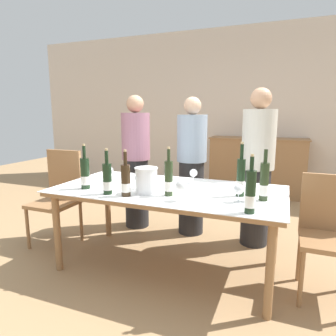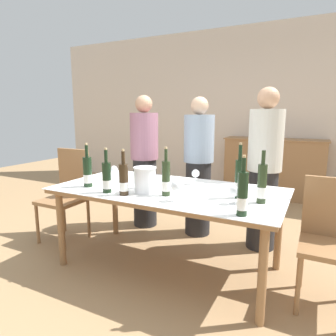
# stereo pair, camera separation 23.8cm
# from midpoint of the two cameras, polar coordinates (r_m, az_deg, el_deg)

# --- Properties ---
(ground_plane) EXTENTS (12.00, 12.00, 0.00)m
(ground_plane) POSITION_cam_midpoint_polar(r_m,az_deg,el_deg) (2.84, 2.52, -18.24)
(ground_plane) COLOR #A37F56
(back_wall) EXTENTS (8.00, 0.10, 2.80)m
(back_wall) POSITION_cam_midpoint_polar(r_m,az_deg,el_deg) (5.47, 16.48, 10.44)
(back_wall) COLOR beige
(back_wall) RESTS_ON ground_plane
(sideboard_cabinet) EXTENTS (1.57, 0.46, 0.96)m
(sideboard_cabinet) POSITION_cam_midpoint_polar(r_m,az_deg,el_deg) (5.19, 20.70, -0.02)
(sideboard_cabinet) COLOR #996B42
(sideboard_cabinet) RESTS_ON ground_plane
(dining_table) EXTENTS (1.94, 0.99, 0.72)m
(dining_table) POSITION_cam_midpoint_polar(r_m,az_deg,el_deg) (2.59, 2.64, -5.29)
(dining_table) COLOR #996B42
(dining_table) RESTS_ON ground_plane
(ice_bucket) EXTENTS (0.19, 0.19, 0.21)m
(ice_bucket) POSITION_cam_midpoint_polar(r_m,az_deg,el_deg) (2.43, -1.62, -2.16)
(ice_bucket) COLOR white
(ice_bucket) RESTS_ON dining_table
(wine_bottle_0) EXTENTS (0.07, 0.07, 0.37)m
(wine_bottle_0) POSITION_cam_midpoint_polar(r_m,az_deg,el_deg) (2.45, -8.89, -1.91)
(wine_bottle_0) COLOR black
(wine_bottle_0) RESTS_ON dining_table
(wine_bottle_1) EXTENTS (0.07, 0.07, 0.37)m
(wine_bottle_1) POSITION_cam_midpoint_polar(r_m,az_deg,el_deg) (2.36, -5.60, -2.32)
(wine_bottle_1) COLOR #332314
(wine_bottle_1) RESTS_ON dining_table
(wine_bottle_2) EXTENTS (0.08, 0.08, 0.38)m
(wine_bottle_2) POSITION_cam_midpoint_polar(r_m,az_deg,el_deg) (2.67, -12.64, -0.87)
(wine_bottle_2) COLOR black
(wine_bottle_2) RESTS_ON dining_table
(wine_bottle_3) EXTENTS (0.07, 0.07, 0.39)m
(wine_bottle_3) POSITION_cam_midpoint_polar(r_m,az_deg,el_deg) (1.97, 17.40, -4.96)
(wine_bottle_3) COLOR black
(wine_bottle_3) RESTS_ON dining_table
(wine_bottle_4) EXTENTS (0.07, 0.07, 0.38)m
(wine_bottle_4) POSITION_cam_midpoint_polar(r_m,az_deg,el_deg) (2.33, 2.54, -2.17)
(wine_bottle_4) COLOR #28381E
(wine_bottle_4) RESTS_ON dining_table
(wine_bottle_5) EXTENTS (0.07, 0.07, 0.38)m
(wine_bottle_5) POSITION_cam_midpoint_polar(r_m,az_deg,el_deg) (2.28, 20.35, -3.01)
(wine_bottle_5) COLOR #28381E
(wine_bottle_5) RESTS_ON dining_table
(wine_bottle_6) EXTENTS (0.07, 0.07, 0.42)m
(wine_bottle_6) POSITION_cam_midpoint_polar(r_m,az_deg,el_deg) (2.35, 16.24, -2.15)
(wine_bottle_6) COLOR black
(wine_bottle_6) RESTS_ON dining_table
(wine_glass_0) EXTENTS (0.07, 0.07, 0.14)m
(wine_glass_0) POSITION_cam_midpoint_polar(r_m,az_deg,el_deg) (2.93, -8.00, -0.41)
(wine_glass_0) COLOR white
(wine_glass_0) RESTS_ON dining_table
(wine_glass_1) EXTENTS (0.07, 0.07, 0.14)m
(wine_glass_1) POSITION_cam_midpoint_polar(r_m,az_deg,el_deg) (2.74, 7.75, -1.18)
(wine_glass_1) COLOR white
(wine_glass_1) RESTS_ON dining_table
(wine_glass_2) EXTENTS (0.08, 0.08, 0.16)m
(wine_glass_2) POSITION_cam_midpoint_polar(r_m,az_deg,el_deg) (2.20, 4.74, -3.60)
(wine_glass_2) COLOR white
(wine_glass_2) RESTS_ON dining_table
(wine_glass_3) EXTENTS (0.07, 0.07, 0.13)m
(wine_glass_3) POSITION_cam_midpoint_polar(r_m,az_deg,el_deg) (2.56, -2.87, -1.96)
(wine_glass_3) COLOR white
(wine_glass_3) RESTS_ON dining_table
(wine_glass_4) EXTENTS (0.08, 0.08, 0.14)m
(wine_glass_4) POSITION_cam_midpoint_polar(r_m,az_deg,el_deg) (2.20, 15.62, -4.34)
(wine_glass_4) COLOR white
(wine_glass_4) RESTS_ON dining_table
(chair_right_end) EXTENTS (0.42, 0.42, 0.91)m
(chair_right_end) POSITION_cam_midpoint_polar(r_m,az_deg,el_deg) (2.52, 31.33, -10.71)
(chair_right_end) COLOR #996B42
(chair_right_end) RESTS_ON ground_plane
(chair_left_end) EXTENTS (0.42, 0.42, 0.98)m
(chair_left_end) POSITION_cam_midpoint_polar(r_m,az_deg,el_deg) (3.39, -16.61, -3.89)
(chair_left_end) COLOR #996B42
(chair_left_end) RESTS_ON ground_plane
(person_host) EXTENTS (0.33, 0.33, 1.56)m
(person_host) POSITION_cam_midpoint_polar(r_m,az_deg,el_deg) (3.57, -2.59, 1.08)
(person_host) COLOR #262628
(person_host) RESTS_ON ground_plane
(person_guest_left) EXTENTS (0.33, 0.33, 1.54)m
(person_guest_left) POSITION_cam_midpoint_polar(r_m,az_deg,el_deg) (3.34, 7.86, 0.02)
(person_guest_left) COLOR #262628
(person_guest_left) RESTS_ON ground_plane
(person_guest_right) EXTENTS (0.33, 0.33, 1.61)m
(person_guest_right) POSITION_cam_midpoint_polar(r_m,az_deg,el_deg) (3.13, 19.94, -0.45)
(person_guest_right) COLOR #262628
(person_guest_right) RESTS_ON ground_plane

